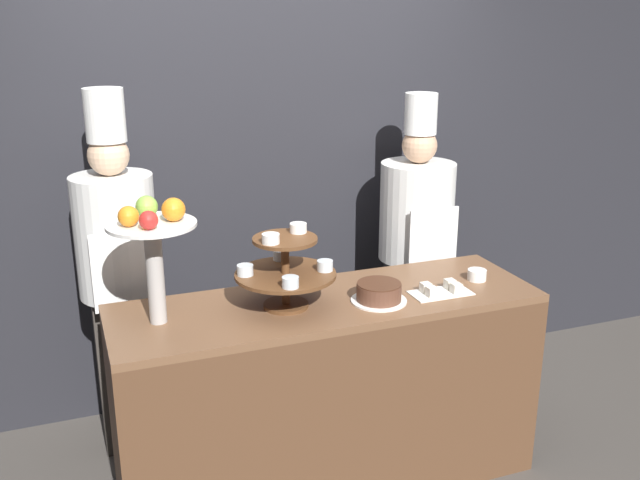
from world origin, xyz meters
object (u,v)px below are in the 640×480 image
cup_white (477,275)px  cake_round (379,293)px  cake_square_tray (441,290)px  chef_left (118,265)px  tiered_stand (285,267)px  chef_center_left (416,239)px  fruit_pedestal (153,236)px

cup_white → cake_round: bearing=-172.3°
cake_round → cake_square_tray: cake_round is taller
chef_left → cake_round: bearing=-34.3°
tiered_stand → chef_center_left: 1.16m
cake_square_tray → chef_left: 1.54m
tiered_stand → chef_left: 0.90m
tiered_stand → fruit_pedestal: fruit_pedestal is taller
fruit_pedestal → cake_round: 1.01m
cake_square_tray → chef_left: (-1.35, 0.73, 0.05)m
cake_round → chef_left: size_ratio=0.14×
tiered_stand → chef_left: size_ratio=0.24×
tiered_stand → cake_square_tray: (0.71, -0.10, -0.16)m
cup_white → cake_square_tray: bearing=-159.8°
chef_left → cake_square_tray: bearing=-28.4°
fruit_pedestal → cake_square_tray: fruit_pedestal is taller
fruit_pedestal → chef_left: bearing=99.8°
cake_round → chef_left: (-1.05, 0.71, 0.02)m
fruit_pedestal → cup_white: size_ratio=5.85×
cake_square_tray → chef_center_left: chef_center_left is taller
chef_left → cup_white: bearing=-21.8°
cup_white → chef_left: (-1.60, 0.64, 0.04)m
cup_white → chef_left: chef_left is taller
fruit_pedestal → cake_square_tray: bearing=-6.5°
cup_white → chef_left: bearing=158.2°
cake_square_tray → tiered_stand: bearing=171.6°
fruit_pedestal → tiered_stand: bearing=-3.9°
chef_center_left → fruit_pedestal: bearing=-158.6°
cup_white → cake_square_tray: (-0.25, -0.09, -0.01)m
tiered_stand → cake_round: size_ratio=1.75×
chef_center_left → cup_white: bearing=-90.9°
cake_square_tray → fruit_pedestal: bearing=173.5°
tiered_stand → chef_center_left: (0.97, 0.63, -0.17)m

